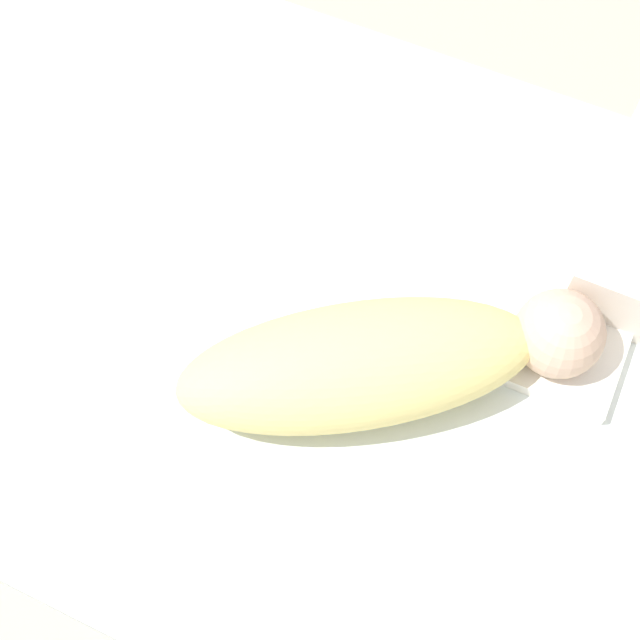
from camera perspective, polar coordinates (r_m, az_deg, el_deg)
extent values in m
plane|color=#B2A893|center=(1.40, -2.02, -0.71)|extent=(12.00, 12.00, 0.00)
cube|color=white|center=(1.34, -2.11, 0.51)|extent=(1.55, 1.02, 0.13)
cube|color=white|center=(1.27, 14.68, -1.66)|extent=(0.19, 0.16, 0.02)
ellipsoid|color=#EFDB7F|center=(1.16, 2.43, -2.89)|extent=(0.49, 0.41, 0.12)
sphere|color=#DBB293|center=(1.22, 15.06, -0.85)|extent=(0.12, 0.12, 0.12)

